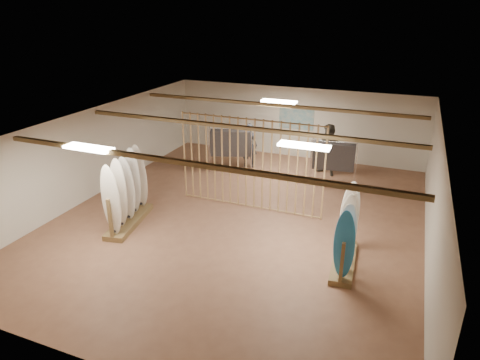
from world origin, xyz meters
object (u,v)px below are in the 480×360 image
at_px(shopper_b, 329,147).
at_px(shopper_a, 249,142).
at_px(rack_left, 127,201).
at_px(clothing_rack_b, 334,156).
at_px(rack_right, 346,241).
at_px(clothing_rack_a, 230,143).

bearing_deg(shopper_b, shopper_a, -149.88).
distance_m(rack_left, shopper_a, 5.80).
relative_size(rack_left, clothing_rack_b, 1.38).
relative_size(rack_left, rack_right, 1.12).
xyz_separation_m(clothing_rack_b, shopper_a, (-3.28, 0.59, -0.07)).
distance_m(rack_right, clothing_rack_a, 6.91).
height_order(clothing_rack_a, shopper_b, shopper_b).
bearing_deg(shopper_a, rack_right, 126.43).
relative_size(rack_left, shopper_a, 1.13).
bearing_deg(rack_left, clothing_rack_b, 35.63).
xyz_separation_m(rack_right, shopper_a, (-4.49, 5.40, 0.35)).
bearing_deg(rack_right, clothing_rack_a, 132.25).
distance_m(clothing_rack_a, shopper_b, 3.56).
bearing_deg(rack_left, clothing_rack_a, 67.97).
bearing_deg(rack_left, rack_right, -8.91).
relative_size(rack_right, shopper_b, 0.92).
bearing_deg(clothing_rack_a, rack_left, -121.05).
distance_m(clothing_rack_a, shopper_a, 0.81).
bearing_deg(shopper_b, clothing_rack_b, -44.88).
height_order(rack_left, clothing_rack_b, rack_left).
height_order(rack_right, clothing_rack_a, rack_right).
height_order(shopper_a, shopper_b, shopper_b).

